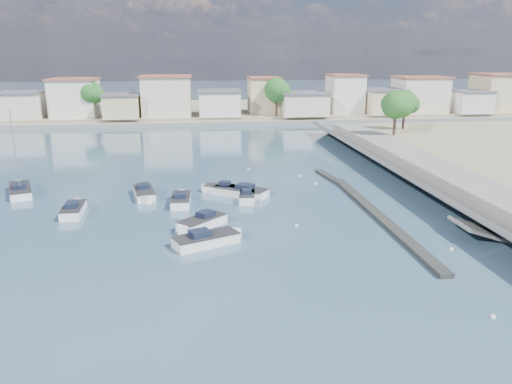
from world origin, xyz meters
TOP-DOWN VIEW (x-y plane):
  - ground at (0.00, 40.00)m, footprint 400.00×400.00m
  - seawall_walkway at (18.50, 13.00)m, footprint 5.00×90.00m
  - breakwater at (6.90, 12.69)m, footprint 2.00×31.02m
  - far_shore_land at (0.00, 92.00)m, footprint 160.00×40.00m
  - far_shore_quay at (0.00, 71.00)m, footprint 160.00×2.50m
  - far_town at (10.71, 76.92)m, footprint 113.01×12.80m
  - shore_trees at (8.34, 68.11)m, footprint 74.56×38.32m
  - motorboat_a at (-20.47, 14.21)m, footprint 1.92×4.93m
  - motorboat_b at (-4.17, 16.74)m, footprint 1.92×4.14m
  - motorboat_c at (-4.95, 18.60)m, footprint 5.92×4.99m
  - motorboat_d at (-8.97, 8.96)m, footprint 4.46×4.42m
  - motorboat_e at (-10.74, 16.27)m, footprint 1.88×4.99m
  - motorboat_f at (-6.77, 19.81)m, footprint 4.06×2.65m
  - motorboat_g at (-14.50, 18.79)m, footprint 2.74×5.38m
  - motorboat_h at (-8.30, 5.08)m, footprint 5.54×3.84m
  - sailboat at (-27.64, 21.92)m, footprint 3.92×6.61m
  - mooring_buoys at (3.45, 13.36)m, footprint 12.65×38.58m

SIDE VIEW (x-z plane):
  - ground at x=0.00m, z-range 0.00..0.00m
  - mooring_buoys at x=3.45m, z-range -0.11..0.21m
  - breakwater at x=6.90m, z-range 0.00..0.35m
  - motorboat_d at x=-8.97m, z-range -0.36..1.12m
  - motorboat_b at x=-4.17m, z-range -0.36..1.12m
  - motorboat_f at x=-6.77m, z-range -0.36..1.12m
  - motorboat_e at x=-10.74m, z-range -0.36..1.12m
  - motorboat_h at x=-8.30m, z-range -0.36..1.12m
  - motorboat_a at x=-20.47m, z-range -0.36..1.12m
  - motorboat_c at x=-4.95m, z-range -0.36..1.12m
  - motorboat_g at x=-14.50m, z-range -0.36..1.12m
  - far_shore_quay at x=0.00m, z-range 0.00..0.80m
  - sailboat at x=-27.64m, z-range -4.09..4.91m
  - far_shore_land at x=0.00m, z-range 0.00..1.40m
  - seawall_walkway at x=18.50m, z-range 0.00..1.80m
  - far_town at x=10.71m, z-range 0.76..9.11m
  - shore_trees at x=8.34m, z-range 2.26..10.18m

